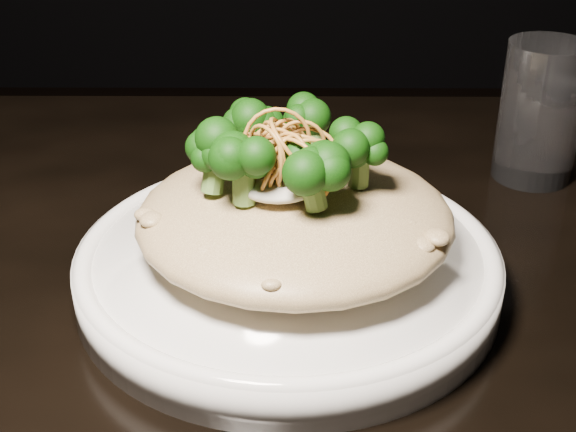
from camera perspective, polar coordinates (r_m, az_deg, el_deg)
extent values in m
cube|color=black|center=(0.54, 10.61, -8.80)|extent=(1.10, 0.80, 0.04)
cylinder|color=white|center=(0.54, 0.00, -3.78)|extent=(0.28, 0.28, 0.03)
ellipsoid|color=brown|center=(0.52, 0.49, -0.01)|extent=(0.21, 0.21, 0.05)
ellipsoid|color=silver|center=(0.50, -0.68, 2.50)|extent=(0.06, 0.06, 0.02)
cylinder|color=silver|center=(0.70, 17.49, 7.06)|extent=(0.07, 0.07, 0.12)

